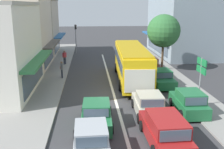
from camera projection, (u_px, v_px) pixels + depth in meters
name	position (u px, v px, depth m)	size (l,w,h in m)	color
ground_plane	(114.00, 96.00, 20.80)	(140.00, 140.00, 0.00)	#353538
lane_centre_line	(110.00, 82.00, 24.65)	(0.20, 28.00, 0.01)	silver
sidewalk_left	(40.00, 77.00, 25.97)	(5.20, 44.00, 0.14)	gray
kerb_right	(168.00, 74.00, 27.09)	(2.80, 44.00, 0.12)	gray
shopfront_mid_block	(14.00, 30.00, 28.96)	(8.41, 8.23, 8.58)	beige
shopfront_far_end	(30.00, 27.00, 36.99)	(8.43, 7.65, 7.82)	#B2A38E
building_right_far	(182.00, 23.00, 37.35)	(8.23, 13.27, 9.02)	#84939E
city_bus	(132.00, 61.00, 24.43)	(3.11, 10.96, 3.23)	yellow
sedan_adjacent_lane_lead	(96.00, 114.00, 15.66)	(2.01, 4.26, 1.47)	#1E6638
sedan_queue_far_back	(149.00, 105.00, 17.07)	(1.98, 4.24, 1.47)	#B7B29E
hatchback_queue_gap_filler	(91.00, 140.00, 12.63)	(1.87, 3.73, 1.54)	#9EA3A8
wagon_behind_bus_near	(165.00, 130.00, 13.51)	(2.00, 4.53, 1.58)	maroon
parked_hatchback_kerb_front	(189.00, 102.00, 17.43)	(1.87, 3.73, 1.54)	#1E6638
parked_sedan_kerb_second	(161.00, 78.00, 23.35)	(1.95, 4.23, 1.47)	#1E6638
parked_sedan_kerb_third	(149.00, 65.00, 28.55)	(1.91, 4.21, 1.47)	#561E19
traffic_light_downstreet	(76.00, 34.00, 38.66)	(0.33, 0.24, 4.20)	gray
directional_road_sign	(201.00, 71.00, 17.67)	(0.10, 1.40, 3.60)	gray
street_tree_right	(164.00, 31.00, 27.70)	(3.50, 3.50, 6.08)	brown
pedestrian_with_handbag_near	(62.00, 68.00, 25.20)	(0.35, 0.65, 1.63)	#232838
pedestrian_browsing_midblock	(65.00, 57.00, 31.02)	(0.45, 0.41, 1.63)	#232838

